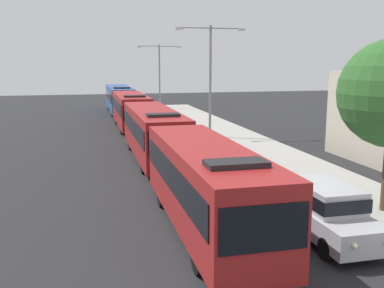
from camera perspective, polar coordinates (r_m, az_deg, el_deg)
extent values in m
cube|color=maroon|center=(15.83, 1.81, -5.06)|extent=(2.50, 10.49, 2.70)
cube|color=black|center=(16.11, 6.19, -3.55)|extent=(0.04, 9.65, 1.00)
cube|color=black|center=(15.46, -2.73, -4.11)|extent=(0.04, 9.65, 1.00)
cube|color=black|center=(11.00, 9.25, -10.65)|extent=(2.30, 0.04, 1.20)
cube|color=navy|center=(16.43, 6.14, -7.44)|extent=(0.03, 9.96, 0.36)
cube|color=black|center=(12.56, 5.67, -2.50)|extent=(1.75, 0.90, 0.16)
cylinder|color=black|center=(13.69, 10.08, -13.11)|extent=(0.28, 1.00, 1.00)
cylinder|color=black|center=(13.02, 0.89, -14.23)|extent=(0.28, 1.00, 1.00)
cylinder|color=black|center=(19.11, 2.68, -6.07)|extent=(0.28, 1.00, 1.00)
cylinder|color=black|center=(18.64, -3.87, -6.51)|extent=(0.28, 1.00, 1.00)
cube|color=maroon|center=(27.54, -4.95, 1.58)|extent=(2.50, 11.51, 2.70)
cube|color=black|center=(27.70, -2.36, 2.40)|extent=(0.04, 10.59, 1.00)
cube|color=black|center=(27.32, -7.60, 2.20)|extent=(0.04, 10.59, 1.00)
cube|color=black|center=(21.87, -2.66, 0.09)|extent=(2.30, 0.04, 1.20)
cube|color=black|center=(27.89, -2.33, 0.06)|extent=(0.03, 10.93, 0.36)
cube|color=black|center=(23.96, -3.75, 3.72)|extent=(1.75, 0.90, 0.16)
cylinder|color=black|center=(24.51, -1.09, -2.34)|extent=(0.28, 1.00, 1.00)
cylinder|color=black|center=(24.14, -6.20, -2.60)|extent=(0.28, 1.00, 1.00)
cylinder|color=black|center=(30.99, -3.80, 0.35)|extent=(0.28, 1.00, 1.00)
cylinder|color=black|center=(30.70, -7.85, 0.18)|extent=(0.28, 1.00, 1.00)
cube|color=maroon|center=(40.78, -7.84, 4.42)|extent=(2.50, 10.91, 2.70)
cube|color=black|center=(40.89, -6.07, 4.96)|extent=(0.04, 10.04, 1.00)
cube|color=black|center=(40.63, -9.64, 4.84)|extent=(0.04, 10.04, 1.00)
cube|color=black|center=(35.33, -6.93, 4.00)|extent=(2.30, 0.04, 1.20)
cube|color=black|center=(41.01, -6.03, 3.37)|extent=(0.03, 10.37, 0.36)
cube|color=black|center=(37.40, -7.37, 6.09)|extent=(1.75, 0.90, 0.16)
cylinder|color=black|center=(37.72, -5.60, 2.14)|extent=(0.28, 1.00, 1.00)
cylinder|color=black|center=(37.48, -8.93, 2.01)|extent=(0.28, 1.00, 1.00)
cylinder|color=black|center=(44.00, -6.77, 3.31)|extent=(0.28, 1.00, 1.00)
cylinder|color=black|center=(43.79, -9.64, 3.20)|extent=(0.28, 1.00, 1.00)
cube|color=#284C8C|center=(53.44, -9.25, 5.80)|extent=(2.50, 12.32, 2.70)
cube|color=black|center=(53.53, -7.90, 6.22)|extent=(0.04, 11.33, 1.00)
cube|color=black|center=(53.33, -10.63, 6.12)|extent=(0.04, 11.33, 1.00)
cube|color=black|center=(47.28, -8.67, 5.58)|extent=(2.30, 0.04, 1.20)
cube|color=navy|center=(53.62, -7.86, 4.99)|extent=(0.03, 11.70, 0.36)
cube|color=black|center=(49.67, -8.96, 7.11)|extent=(1.75, 0.90, 0.16)
cylinder|color=black|center=(49.87, -7.60, 4.13)|extent=(0.28, 1.00, 1.00)
cylinder|color=black|center=(49.69, -10.13, 4.03)|extent=(0.28, 1.00, 1.00)
cylinder|color=black|center=(57.00, -8.38, 4.89)|extent=(0.28, 1.00, 1.00)
cylinder|color=black|center=(56.84, -10.60, 4.81)|extent=(0.28, 1.00, 1.00)
cube|color=#B7B7BC|center=(15.92, 16.73, -9.20)|extent=(1.84, 4.79, 0.80)
cube|color=#B7B7BC|center=(15.80, 16.61, -6.29)|extent=(1.62, 2.78, 0.80)
cube|color=black|center=(15.80, 16.61, -6.29)|extent=(1.66, 2.88, 0.44)
sphere|color=#F9EFCC|center=(13.73, 20.05, -12.17)|extent=(0.18, 0.18, 0.18)
cylinder|color=black|center=(14.46, 16.80, -12.73)|extent=(0.22, 0.70, 0.70)
cylinder|color=black|center=(15.32, 22.22, -11.74)|extent=(0.22, 0.70, 0.70)
cylinder|color=black|center=(16.90, 11.67, -9.06)|extent=(0.22, 0.70, 0.70)
cylinder|color=black|center=(17.64, 16.55, -8.45)|extent=(0.22, 0.70, 0.70)
cylinder|color=gray|center=(34.51, 2.35, 7.90)|extent=(0.20, 0.20, 8.48)
cylinder|color=gray|center=(34.25, 0.36, 14.65)|extent=(2.45, 0.10, 0.10)
cube|color=silver|center=(33.97, -1.71, 14.55)|extent=(0.56, 0.28, 0.16)
cylinder|color=gray|center=(34.92, 4.40, 14.54)|extent=(2.45, 0.10, 0.10)
cube|color=silver|center=(35.31, 6.35, 14.34)|extent=(0.56, 0.28, 0.16)
cylinder|color=gray|center=(57.50, -4.18, 8.63)|extent=(0.20, 0.20, 7.92)
cylinder|color=gray|center=(57.31, -5.49, 12.37)|extent=(2.51, 0.10, 0.10)
cube|color=silver|center=(57.14, -6.77, 12.27)|extent=(0.56, 0.28, 0.16)
cylinder|color=gray|center=(57.72, -2.97, 12.39)|extent=(2.51, 0.10, 0.10)
cube|color=silver|center=(57.96, -1.73, 12.31)|extent=(0.56, 0.28, 0.16)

